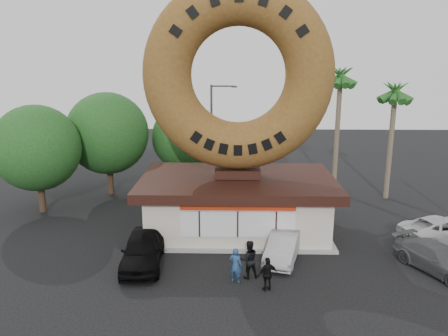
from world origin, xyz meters
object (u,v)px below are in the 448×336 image
Objects in this scene: person_left at (236,265)px; car_black at (143,250)px; person_right at (268,274)px; car_grey at (438,259)px; person_center at (249,259)px; street_lamp at (213,130)px; car_white at (442,229)px; donut_shop at (237,202)px; car_silver at (283,247)px; giant_donut at (238,75)px.

person_left is 0.35× the size of car_black.
person_right is at bearing -25.89° from car_black.
car_grey is (9.70, 1.28, -0.18)m from person_left.
person_center reaches higher than car_grey.
person_left is 0.76m from person_center.
street_lamp is at bearing -101.18° from person_right.
person_right is 0.32× the size of car_white.
car_silver is (2.32, -3.82, -1.10)m from donut_shop.
car_grey is at bearing 170.10° from person_center.
street_lamp is 17.69m from person_right.
car_black is 7.07m from car_silver.
donut_shop is at bearing 126.06° from car_grey.
car_grey is at bearing -27.57° from donut_shop.
donut_shop is 2.78× the size of car_silver.
giant_donut is 14.29m from car_white.
donut_shop is 4.61m from car_silver.
person_left reaches higher than car_silver.
person_center is 2.73m from car_silver.
person_center is at bearing -85.14° from giant_donut.
giant_donut is at bearing 64.55° from car_white.
person_right is (1.40, -0.71, -0.06)m from person_left.
donut_shop reaches higher than car_black.
donut_shop is 10.54m from street_lamp.
person_left is at bearing 20.80° from person_center.
car_black is 1.05× the size of car_grey.
car_grey is (7.27, -1.18, -0.01)m from car_silver.
person_center is at bearing -115.97° from car_silver.
street_lamp is at bearing 100.50° from donut_shop.
car_black is (-4.70, -4.68, -8.26)m from giant_donut.
car_white is (11.01, 4.63, -0.25)m from person_center.
street_lamp is at bearing -96.72° from person_center.
car_black reaches higher than car_grey.
person_center is at bearing -77.17° from person_right.
donut_shop is 1.40× the size of street_lamp.
car_white is at bearing 31.99° from car_silver.
person_right is 0.35× the size of car_grey.
giant_donut is at bearing 125.99° from car_grey.
street_lamp is at bearing 30.59° from car_white.
person_center is 5.33m from car_black.
car_silver reaches higher than car_grey.
giant_donut reaches higher than car_grey.
street_lamp is 19.27m from car_grey.
person_left is at bearing 94.22° from car_white.
donut_shop reaches higher than person_left.
car_white is at bearing -134.07° from person_left.
person_center is (0.50, -5.84, -0.85)m from donut_shop.
donut_shop is 2.32× the size of car_white.
person_center is 9.13m from car_grey.
giant_donut is 13.71m from car_grey.
giant_donut reaches higher than car_black.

